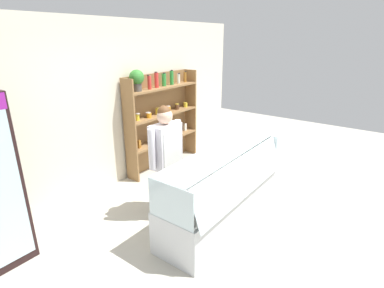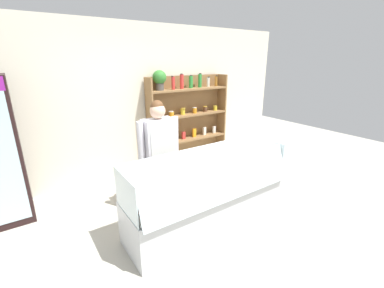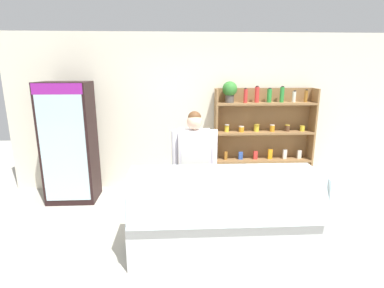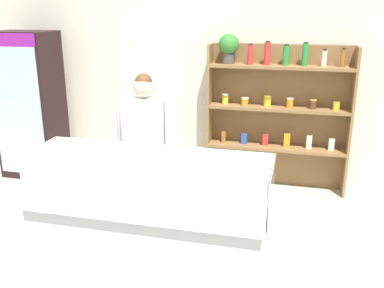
{
  "view_description": "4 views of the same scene",
  "coord_description": "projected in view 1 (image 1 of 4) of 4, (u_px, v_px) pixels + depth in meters",
  "views": [
    {
      "loc": [
        -3.1,
        -1.72,
        2.41
      ],
      "look_at": [
        -0.01,
        0.57,
        1.03
      ],
      "focal_mm": 28.0,
      "sensor_mm": 36.0,
      "label": 1
    },
    {
      "loc": [
        -1.8,
        -2.21,
        2.09
      ],
      "look_at": [
        0.13,
        0.62,
        0.96
      ],
      "focal_mm": 24.0,
      "sensor_mm": 36.0,
      "label": 2
    },
    {
      "loc": [
        -0.53,
        -3.03,
        2.13
      ],
      "look_at": [
        -0.34,
        0.45,
        1.24
      ],
      "focal_mm": 28.0,
      "sensor_mm": 36.0,
      "label": 3
    },
    {
      "loc": [
        1.2,
        -3.19,
        2.21
      ],
      "look_at": [
        0.2,
        0.81,
        0.88
      ],
      "focal_mm": 40.0,
      "sensor_mm": 36.0,
      "label": 4
    }
  ],
  "objects": [
    {
      "name": "ground_plane",
      "position": [
        226.0,
        222.0,
        4.12
      ],
      "size": [
        12.0,
        12.0,
        0.0
      ],
      "primitive_type": "plane",
      "color": "#B7B2A3"
    },
    {
      "name": "shelving_unit",
      "position": [
        159.0,
        113.0,
        5.61
      ],
      "size": [
        1.72,
        0.29,
        1.91
      ],
      "color": "olive",
      "rests_on": "ground"
    },
    {
      "name": "back_wall",
      "position": [
        112.0,
        105.0,
        4.91
      ],
      "size": [
        6.8,
        0.1,
        2.7
      ],
      "primitive_type": "cube",
      "color": "silver",
      "rests_on": "ground"
    },
    {
      "name": "deli_display_case",
      "position": [
        222.0,
        201.0,
        4.05
      ],
      "size": [
        2.14,
        0.71,
        1.01
      ],
      "color": "silver",
      "rests_on": "ground"
    },
    {
      "name": "shop_clerk",
      "position": [
        166.0,
        153.0,
        4.03
      ],
      "size": [
        0.61,
        0.25,
        1.58
      ],
      "color": "#4C4233",
      "rests_on": "ground"
    }
  ]
}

